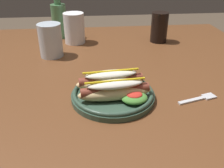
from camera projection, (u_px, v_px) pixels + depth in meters
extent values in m
cube|color=brown|center=(90.00, 73.00, 0.89)|extent=(1.40, 1.08, 0.04)
cylinder|color=brown|center=(190.00, 91.00, 1.51)|extent=(0.06, 0.06, 0.70)
cylinder|color=#334C3D|center=(113.00, 96.00, 0.70)|extent=(0.24, 0.24, 0.02)
torus|color=#334C3D|center=(113.00, 92.00, 0.69)|extent=(0.23, 0.23, 0.01)
ellipsoid|color=#E0C184|center=(115.00, 93.00, 0.66)|extent=(0.21, 0.07, 0.04)
cylinder|color=brown|center=(115.00, 90.00, 0.66)|extent=(0.19, 0.04, 0.03)
ellipsoid|color=silver|center=(115.00, 84.00, 0.65)|extent=(0.15, 0.06, 0.02)
cylinder|color=yellow|center=(115.00, 81.00, 0.64)|extent=(0.16, 0.02, 0.01)
ellipsoid|color=#E0C184|center=(111.00, 82.00, 0.71)|extent=(0.21, 0.07, 0.04)
cylinder|color=brown|center=(111.00, 80.00, 0.71)|extent=(0.19, 0.04, 0.03)
ellipsoid|color=silver|center=(111.00, 74.00, 0.70)|extent=(0.15, 0.06, 0.02)
cylinder|color=yellow|center=(111.00, 71.00, 0.70)|extent=(0.16, 0.02, 0.01)
ellipsoid|color=#4C8C38|center=(134.00, 98.00, 0.65)|extent=(0.07, 0.06, 0.02)
ellipsoid|color=red|center=(135.00, 95.00, 0.65)|extent=(0.04, 0.04, 0.01)
cube|color=silver|center=(192.00, 100.00, 0.69)|extent=(0.09, 0.03, 0.00)
cube|color=silver|center=(209.00, 96.00, 0.71)|extent=(0.04, 0.03, 0.00)
cylinder|color=black|center=(159.00, 27.00, 1.11)|extent=(0.08, 0.08, 0.13)
cylinder|color=silver|center=(51.00, 40.00, 0.95)|extent=(0.09, 0.09, 0.13)
cylinder|color=white|center=(74.00, 28.00, 1.10)|extent=(0.09, 0.09, 0.13)
cylinder|color=#4C7F51|center=(59.00, 21.00, 1.16)|extent=(0.07, 0.07, 0.15)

